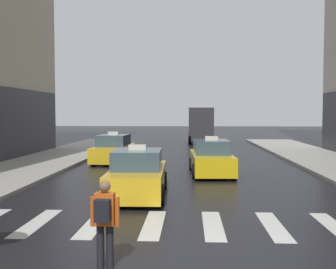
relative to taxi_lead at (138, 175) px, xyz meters
The scene contains 7 objects.
ground_plane 6.80m from the taxi_lead, 76.04° to the right, with size 160.00×160.00×0.00m, color black.
crosswalk_markings 3.99m from the taxi_lead, 65.40° to the right, with size 11.30×2.80×0.01m.
taxi_lead is the anchor object (origin of this frame).
taxi_second 5.94m from the taxi_lead, 61.65° to the left, with size 2.09×4.61×1.80m.
taxi_third 9.83m from the taxi_lead, 105.41° to the left, with size 2.12×4.63×1.80m.
box_truck 25.04m from the taxi_lead, 83.53° to the left, with size 2.28×7.54×3.35m.
pedestrian_with_backpack 6.63m from the taxi_lead, 88.03° to the right, with size 0.55×0.43×1.65m.
Camera 1 is at (0.16, -7.41, 2.90)m, focal length 43.52 mm.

